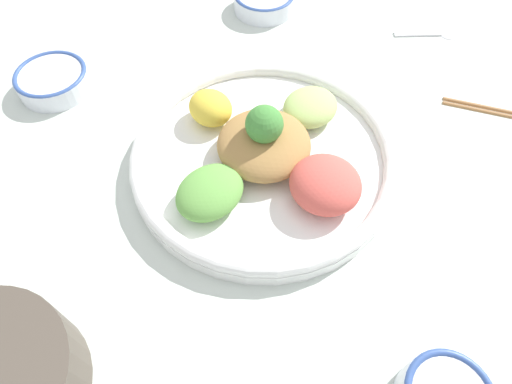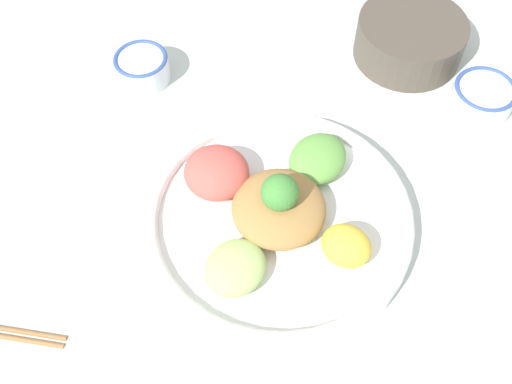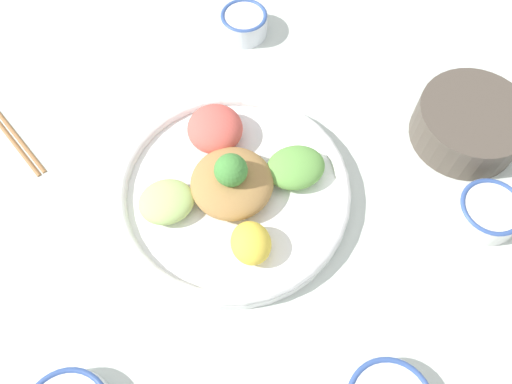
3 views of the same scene
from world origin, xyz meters
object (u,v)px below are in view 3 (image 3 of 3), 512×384
Objects in this scene: side_serving_bowl at (470,122)px; rice_bowl_blue at (244,23)px; salad_platter at (232,187)px; rice_bowl_plain at (489,211)px; chopsticks_pair_near at (7,128)px.

rice_bowl_blue is at bearing 140.68° from side_serving_bowl.
rice_bowl_plain is at bearing -12.76° from salad_platter.
rice_bowl_blue is at bearing 127.12° from rice_bowl_plain.
chopsticks_pair_near is at bearing 155.58° from salad_platter.
chopsticks_pair_near is at bearing -157.46° from rice_bowl_blue.
chopsticks_pair_near is (-0.77, 0.10, -0.04)m from side_serving_bowl.
chopsticks_pair_near is (-0.37, 0.17, -0.02)m from salad_platter.
side_serving_bowl is 0.78m from chopsticks_pair_near.
salad_platter reaches higher than side_serving_bowl.
side_serving_bowl is (0.01, 0.15, 0.02)m from rice_bowl_plain.
rice_bowl_blue reaches higher than rice_bowl_plain.
rice_bowl_plain reaches higher than chopsticks_pair_near.
rice_bowl_plain is 0.54× the size of side_serving_bowl.
salad_platter is at bearing -170.52° from side_serving_bowl.
side_serving_bowl is (0.34, -0.28, 0.01)m from rice_bowl_blue.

